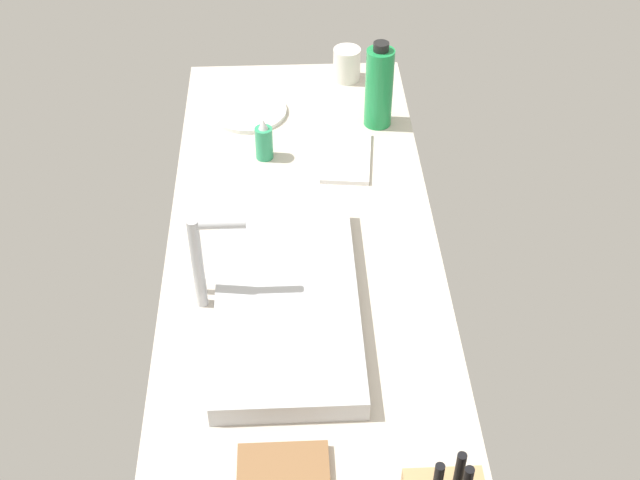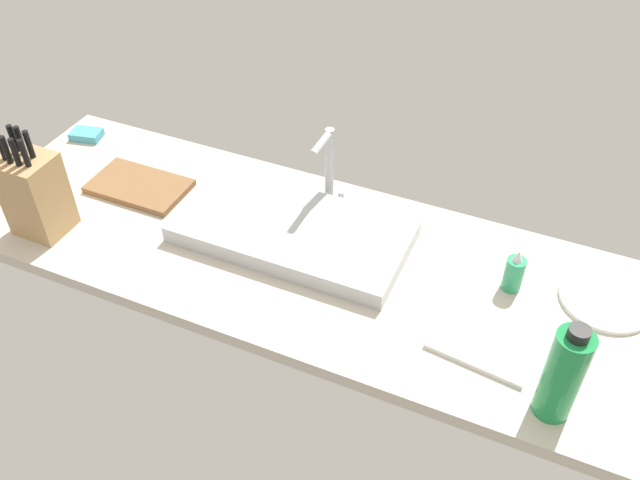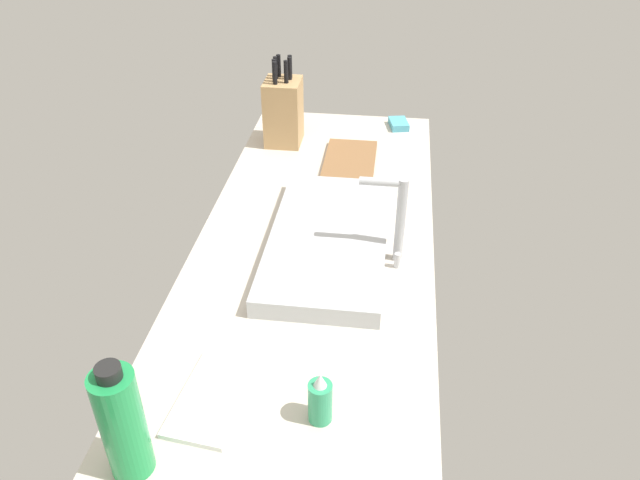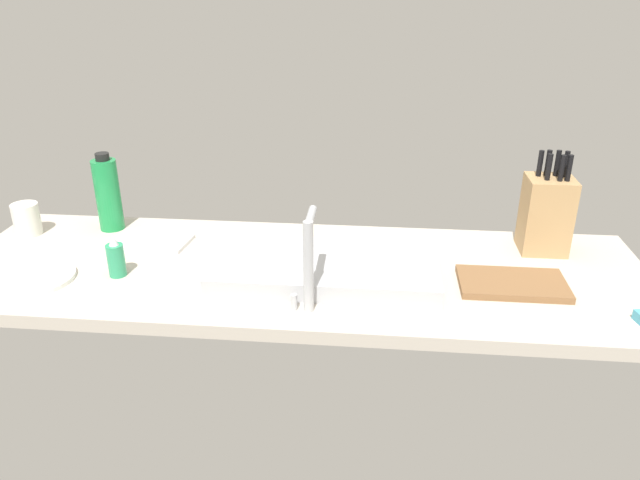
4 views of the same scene
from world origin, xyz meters
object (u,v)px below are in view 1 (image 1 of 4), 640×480
water_bottle (379,87)px  dinner_plate (248,111)px  faucet (203,257)px  coffee_mug (347,64)px  sink_basin (287,301)px  soap_bottle (264,141)px  dish_towel (346,157)px

water_bottle → dinner_plate: (6.67, 35.12, -10.74)cm
faucet → coffee_mug: bearing=-21.5°
water_bottle → coffee_mug: water_bottle is taller
sink_basin → faucet: (2.58, 16.60, 10.84)cm
soap_bottle → dinner_plate: (21.06, 4.61, -4.29)cm
dinner_plate → dish_towel: 34.30cm
faucet → sink_basin: bearing=-98.8°
sink_basin → soap_bottle: (54.63, 4.87, 2.53)cm
dish_towel → water_bottle: bearing=-30.5°
faucet → coffee_mug: 97.12cm
dinner_plate → faucet: bearing=174.4°
soap_bottle → dish_towel: 21.48cm
faucet → dinner_plate: size_ratio=1.07×
sink_basin → soap_bottle: bearing=5.1°
dish_towel → coffee_mug: coffee_mug is taller
soap_bottle → dish_towel: size_ratio=0.53×
faucet → soap_bottle: faucet is taller
faucet → dinner_plate: 74.53cm
faucet → dinner_plate: faucet is taller
water_bottle → coffee_mug: size_ratio=2.49×
sink_basin → water_bottle: water_bottle is taller
soap_bottle → water_bottle: (14.39, -30.51, 6.45)cm
dish_towel → coffee_mug: 40.06cm
soap_bottle → water_bottle: 34.34cm
faucet → coffee_mug: (90.01, -35.49, -8.35)cm
dish_towel → sink_basin: bearing=163.1°
dish_towel → coffee_mug: size_ratio=2.26×
faucet → water_bottle: size_ratio=0.94×
sink_basin → dinner_plate: 76.30cm
water_bottle → faucet: bearing=147.6°
faucet → water_bottle: (66.44, -42.24, -1.86)cm
coffee_mug → faucet: bearing=158.5°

